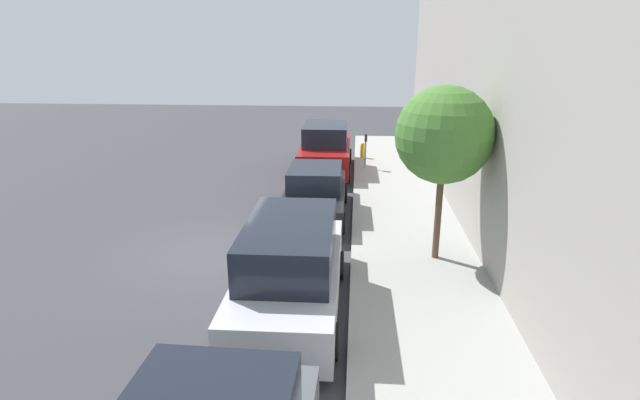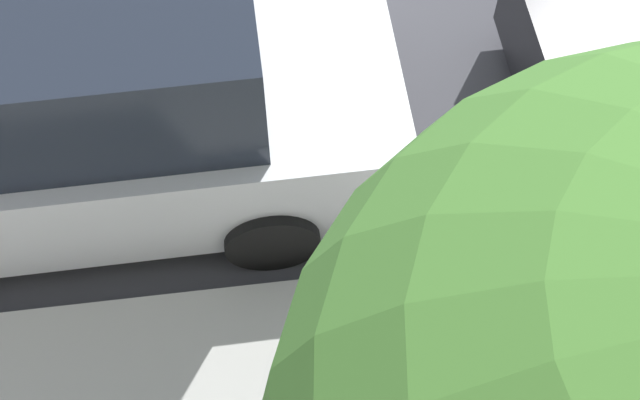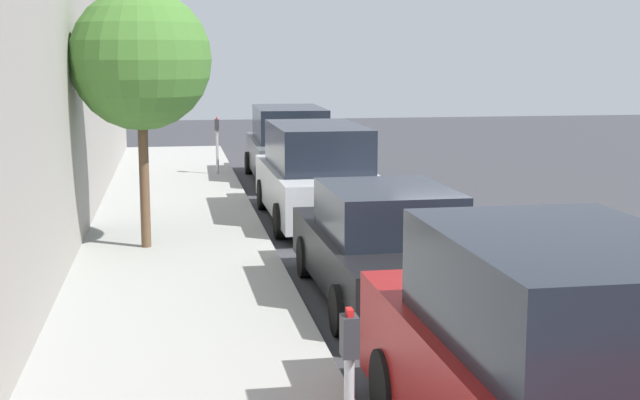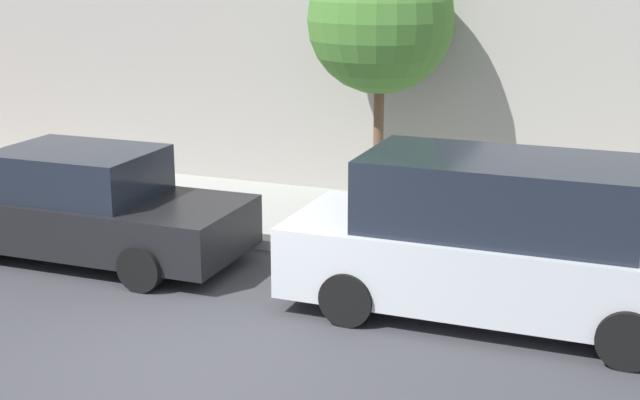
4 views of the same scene
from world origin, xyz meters
The scene contains 1 object.
parked_minivan_second centered at (2.33, -2.67, 0.92)m, with size 2.02×4.92×1.90m.
Camera 2 is at (6.01, -1.17, 5.55)m, focal length 50.00 mm.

